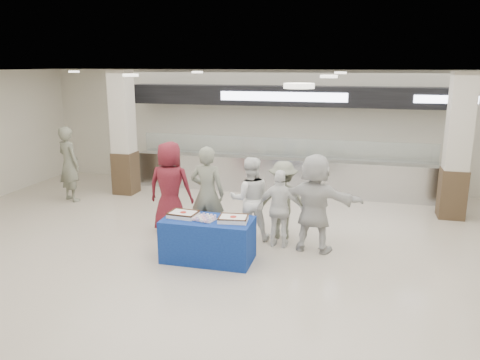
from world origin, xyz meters
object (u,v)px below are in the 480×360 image
(chef_tall, at_px, (250,199))
(soldier_b, at_px, (283,200))
(cupcake_tray, at_px, (205,218))
(chef_short, at_px, (280,209))
(civilian_maroon, at_px, (170,187))
(display_table, at_px, (208,240))
(soldier_a, at_px, (207,193))
(sheet_cake_left, at_px, (183,214))
(civilian_white, at_px, (315,203))
(soldier_bg, at_px, (69,164))
(sheet_cake_right, at_px, (233,218))

(chef_tall, bearing_deg, soldier_b, -172.53)
(cupcake_tray, bearing_deg, chef_short, 40.96)
(chef_tall, bearing_deg, civilian_maroon, -18.00)
(display_table, height_order, cupcake_tray, cupcake_tray)
(display_table, height_order, soldier_a, soldier_a)
(sheet_cake_left, bearing_deg, cupcake_tray, -8.88)
(chef_tall, bearing_deg, civilian_white, 150.98)
(civilian_maroon, height_order, soldier_b, civilian_maroon)
(cupcake_tray, bearing_deg, civilian_maroon, 132.98)
(civilian_white, bearing_deg, soldier_b, -32.55)
(soldier_a, height_order, soldier_b, soldier_a)
(cupcake_tray, distance_m, soldier_bg, 5.22)
(sheet_cake_left, distance_m, soldier_bg, 4.84)
(cupcake_tray, bearing_deg, display_table, 49.03)
(sheet_cake_left, relative_size, cupcake_tray, 1.17)
(civilian_white, height_order, soldier_bg, soldier_bg)
(sheet_cake_left, relative_size, civilian_white, 0.28)
(sheet_cake_left, xyz_separation_m, civilian_maroon, (-0.74, 1.18, 0.13))
(display_table, height_order, chef_short, chef_short)
(sheet_cake_right, distance_m, chef_tall, 1.16)
(soldier_bg, bearing_deg, civilian_maroon, -178.75)
(sheet_cake_left, distance_m, civilian_maroon, 1.40)
(sheet_cake_right, distance_m, soldier_bg, 5.63)
(sheet_cake_right, xyz_separation_m, soldier_b, (0.60, 1.43, -0.03))
(soldier_b, distance_m, civilian_white, 0.87)
(chef_tall, height_order, soldier_b, chef_tall)
(chef_tall, bearing_deg, cupcake_tray, 50.62)
(civilian_white, distance_m, soldier_bg, 6.48)
(display_table, relative_size, sheet_cake_right, 2.97)
(sheet_cake_left, relative_size, soldier_b, 0.33)
(sheet_cake_right, relative_size, soldier_bg, 0.28)
(soldier_a, relative_size, chef_tall, 1.13)
(sheet_cake_left, relative_size, soldier_a, 0.28)
(sheet_cake_left, xyz_separation_m, soldier_a, (0.12, 0.96, 0.12))
(civilian_maroon, xyz_separation_m, soldier_b, (2.25, 0.24, -0.16))
(cupcake_tray, xyz_separation_m, soldier_bg, (-4.47, 2.69, 0.15))
(sheet_cake_left, height_order, soldier_bg, soldier_bg)
(civilian_white, bearing_deg, sheet_cake_right, 41.59)
(display_table, bearing_deg, civilian_white, 27.16)
(sheet_cake_left, bearing_deg, civilian_maroon, 122.20)
(chef_tall, distance_m, civilian_white, 1.29)
(civilian_maroon, height_order, chef_short, civilian_maroon)
(chef_tall, bearing_deg, chef_short, 142.72)
(cupcake_tray, height_order, soldier_a, soldier_a)
(display_table, xyz_separation_m, chef_short, (1.09, 0.94, 0.36))
(civilian_maroon, xyz_separation_m, chef_short, (2.29, -0.26, -0.19))
(civilian_maroon, bearing_deg, display_table, 132.86)
(chef_short, bearing_deg, display_table, 41.66)
(sheet_cake_left, distance_m, civilian_white, 2.35)
(sheet_cake_left, bearing_deg, chef_tall, 51.44)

